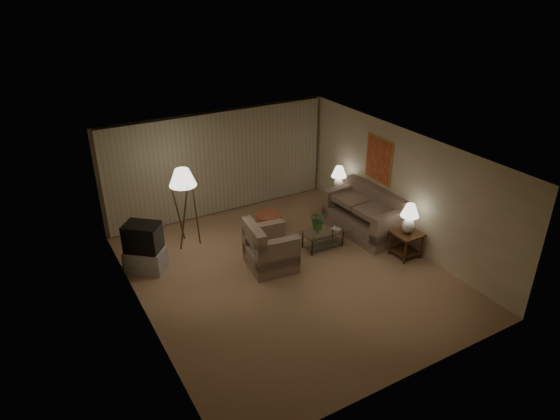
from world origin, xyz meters
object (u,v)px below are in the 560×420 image
(side_table_far, at_px, (338,197))
(vase, at_px, (318,230))
(coffee_table, at_px, (323,237))
(floor_lamp, at_px, (185,206))
(armchair, at_px, (271,250))
(table_lamp_far, at_px, (339,177))
(side_table_near, at_px, (406,240))
(table_lamp_near, at_px, (410,216))
(tv_cabinet, at_px, (146,260))
(crt_tv, at_px, (143,237))
(ottoman, at_px, (269,222))
(sofa, at_px, (363,216))

(side_table_far, xyz_separation_m, vase, (-1.53, -1.35, 0.09))
(coffee_table, height_order, floor_lamp, floor_lamp)
(armchair, xyz_separation_m, table_lamp_far, (2.82, 1.48, 0.58))
(armchair, relative_size, vase, 7.92)
(side_table_near, distance_m, table_lamp_far, 2.66)
(side_table_far, height_order, table_lamp_near, table_lamp_near)
(tv_cabinet, distance_m, crt_tv, 0.55)
(tv_cabinet, height_order, floor_lamp, floor_lamp)
(coffee_table, bearing_deg, side_table_near, -42.20)
(vase, bearing_deg, armchair, -174.28)
(crt_tv, bearing_deg, floor_lamp, 67.81)
(table_lamp_far, xyz_separation_m, floor_lamp, (-4.03, 0.33, -0.01))
(armchair, height_order, tv_cabinet, armchair)
(table_lamp_far, xyz_separation_m, crt_tv, (-5.20, -0.27, -0.19))
(armchair, distance_m, table_lamp_far, 3.23)
(table_lamp_near, bearing_deg, vase, 140.73)
(coffee_table, xyz_separation_m, floor_lamp, (-2.65, 1.68, 0.71))
(armchair, bearing_deg, ottoman, -20.42)
(armchair, height_order, ottoman, armchair)
(coffee_table, relative_size, vase, 6.34)
(sofa, bearing_deg, armchair, -88.07)
(sofa, height_order, coffee_table, sofa)
(floor_lamp, bearing_deg, ottoman, -10.17)
(coffee_table, relative_size, tv_cabinet, 1.04)
(tv_cabinet, height_order, vase, vase)
(table_lamp_near, relative_size, vase, 4.46)
(table_lamp_far, distance_m, coffee_table, 2.06)
(crt_tv, bearing_deg, table_lamp_far, 43.44)
(sofa, distance_m, crt_tv, 5.16)
(crt_tv, bearing_deg, side_table_far, 43.44)
(coffee_table, relative_size, floor_lamp, 0.52)
(crt_tv, relative_size, floor_lamp, 0.46)
(coffee_table, distance_m, crt_tv, 4.01)
(table_lamp_far, bearing_deg, ottoman, -179.43)
(side_table_far, bearing_deg, vase, -138.55)
(side_table_far, distance_m, tv_cabinet, 5.21)
(sofa, relative_size, table_lamp_near, 3.00)
(armchair, relative_size, ottoman, 1.86)
(coffee_table, relative_size, ottoman, 1.49)
(armchair, bearing_deg, vase, -77.22)
(table_lamp_near, xyz_separation_m, floor_lamp, (-4.03, 2.93, -0.02))
(armchair, xyz_separation_m, side_table_near, (2.82, -1.12, -0.00))
(side_table_near, xyz_separation_m, table_lamp_near, (-0.00, 0.00, 0.59))
(coffee_table, bearing_deg, side_table_far, 44.40)
(table_lamp_far, height_order, vase, table_lamp_far)
(side_table_near, xyz_separation_m, side_table_far, (-0.00, 2.60, -0.01))
(table_lamp_far, height_order, coffee_table, table_lamp_far)
(tv_cabinet, bearing_deg, floor_lamp, 67.81)
(sofa, relative_size, table_lamp_far, 3.09)
(tv_cabinet, xyz_separation_m, crt_tv, (0.00, 0.00, 0.55))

